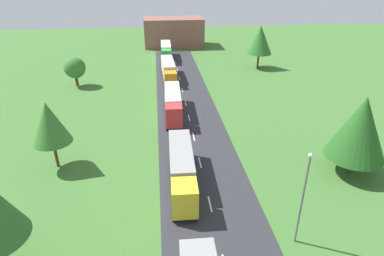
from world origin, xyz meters
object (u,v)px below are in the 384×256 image
tree_ash (49,123)px  truck_second (182,168)px  truck_fifth (166,51)px  tree_maple (75,68)px  tree_oak (360,128)px  tree_elm (260,40)px  lamppost_second (303,196)px  truck_third (173,102)px  truck_fourth (168,69)px  distant_building (174,32)px

tree_ash → truck_second: bearing=-19.7°
truck_fifth → tree_maple: (-18.81, -20.25, 1.54)m
truck_second → tree_oak: size_ratio=1.35×
tree_maple → tree_elm: bearing=12.9°
lamppost_second → tree_maple: 52.95m
tree_elm → tree_maple: bearing=-167.1°
tree_elm → truck_third: bearing=-130.1°
truck_fifth → tree_ash: tree_ash is taller
truck_fourth → distant_building: bearing=84.8°
truck_second → truck_fifth: truck_fifth is taller
distant_building → truck_fifth: bearing=-100.4°
distant_building → truck_second: bearing=-92.6°
truck_second → tree_elm: (21.91, 45.08, 4.54)m
truck_fourth → tree_elm: size_ratio=1.37×
truck_fourth → lamppost_second: lamppost_second is taller
tree_oak → truck_fourth: bearing=116.8°
lamppost_second → truck_second: bearing=134.1°
truck_third → lamppost_second: (8.99, -28.56, 2.77)m
tree_elm → distant_building: bearing=124.0°
truck_third → tree_oak: size_ratio=1.38×
truck_second → tree_ash: 15.85m
truck_fourth → tree_ash: 36.69m
truck_second → tree_maple: 40.33m
tree_oak → distant_building: 74.20m
truck_second → truck_third: 19.18m
truck_fifth → tree_ash: 53.08m
truck_fourth → truck_fifth: bearing=89.7°
truck_fifth → tree_maple: size_ratio=2.14×
truck_second → distant_building: distant_building is taller
truck_second → lamppost_second: size_ratio=1.42×
tree_oak → distant_building: (-16.25, 72.38, -1.62)m
tree_maple → truck_fourth: bearing=8.6°
truck_third → tree_oak: (19.47, -18.98, 3.63)m
truck_second → truck_fifth: size_ratio=1.00×
distant_building → tree_ash: bearing=-104.8°
lamppost_second → tree_oak: 14.23m
tree_elm → truck_fourth: bearing=-163.4°
truck_third → distant_building: distant_building is taller
tree_oak → truck_third: bearing=135.7°
truck_fourth → tree_oak: tree_oak is taller
tree_oak → tree_elm: size_ratio=0.94×
tree_oak → tree_elm: 44.94m
truck_fourth → distant_building: (3.12, 33.98, 2.02)m
tree_elm → truck_second: bearing=-115.9°
lamppost_second → tree_ash: (-23.62, 14.58, 0.84)m
truck_second → tree_oak: bearing=0.6°
truck_third → truck_fourth: truck_fourth is taller
tree_oak → tree_ash: 34.47m
lamppost_second → tree_oak: size_ratio=0.95×
tree_maple → truck_third: bearing=-41.7°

